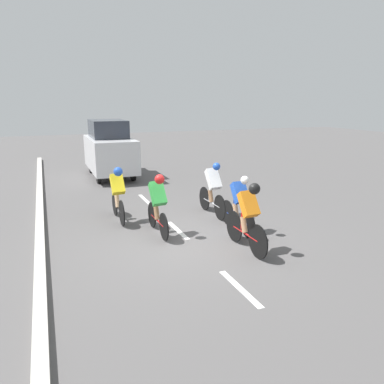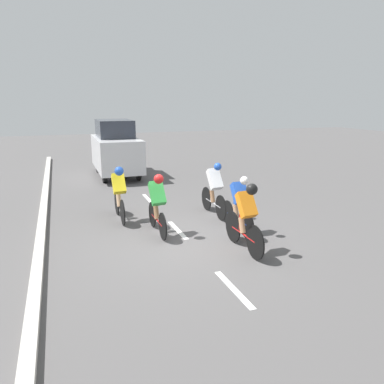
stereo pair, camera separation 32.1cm
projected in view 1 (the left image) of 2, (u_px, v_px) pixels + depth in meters
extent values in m
plane|color=#565454|center=(187.00, 239.00, 8.78)|extent=(60.00, 60.00, 0.00)
cube|color=white|center=(240.00, 288.00, 6.45)|extent=(0.12, 1.40, 0.01)
cube|color=white|center=(178.00, 230.00, 9.34)|extent=(0.12, 1.40, 0.01)
cube|color=white|center=(145.00, 200.00, 12.23)|extent=(0.12, 1.40, 0.01)
cube|color=beige|center=(40.00, 245.00, 8.17)|extent=(0.20, 27.02, 0.14)
cylinder|color=black|center=(115.00, 203.00, 10.51)|extent=(0.03, 0.67, 0.67)
cylinder|color=black|center=(122.00, 213.00, 9.61)|extent=(0.03, 0.67, 0.67)
cylinder|color=black|center=(118.00, 208.00, 10.06)|extent=(0.04, 1.00, 0.04)
cylinder|color=black|center=(117.00, 199.00, 10.17)|extent=(0.04, 0.04, 0.42)
cylinder|color=white|center=(118.00, 204.00, 10.08)|extent=(0.07, 0.07, 0.16)
cylinder|color=#DBAD84|center=(117.00, 201.00, 10.09)|extent=(0.12, 0.23, 0.36)
cube|color=yellow|center=(117.00, 184.00, 9.81)|extent=(0.33, 0.47, 0.55)
sphere|color=blue|center=(118.00, 172.00, 9.52)|extent=(0.24, 0.24, 0.24)
cylinder|color=black|center=(204.00, 198.00, 11.03)|extent=(0.03, 0.69, 0.69)
cylinder|color=black|center=(220.00, 208.00, 10.09)|extent=(0.03, 0.69, 0.69)
cylinder|color=#B7B7BC|center=(212.00, 203.00, 10.56)|extent=(0.04, 1.05, 0.04)
cylinder|color=#B7B7BC|center=(209.00, 194.00, 10.67)|extent=(0.04, 0.04, 0.42)
cylinder|color=#1999D8|center=(211.00, 199.00, 10.58)|extent=(0.07, 0.07, 0.16)
cylinder|color=#9E704C|center=(211.00, 196.00, 10.59)|extent=(0.12, 0.23, 0.36)
cube|color=white|center=(213.00, 179.00, 10.29)|extent=(0.34, 0.50, 0.60)
sphere|color=blue|center=(216.00, 166.00, 10.00)|extent=(0.21, 0.21, 0.21)
cylinder|color=black|center=(234.00, 226.00, 8.54)|extent=(0.03, 0.71, 0.71)
cylinder|color=black|center=(258.00, 242.00, 7.61)|extent=(0.03, 0.71, 0.71)
cylinder|color=red|center=(245.00, 234.00, 8.07)|extent=(0.04, 1.03, 0.04)
cylinder|color=red|center=(242.00, 222.00, 8.19)|extent=(0.04, 0.04, 0.42)
cylinder|color=green|center=(244.00, 228.00, 8.09)|extent=(0.07, 0.07, 0.16)
cylinder|color=tan|center=(244.00, 225.00, 8.10)|extent=(0.12, 0.23, 0.36)
cube|color=orange|center=(249.00, 204.00, 7.82)|extent=(0.33, 0.47, 0.57)
sphere|color=black|center=(254.00, 189.00, 7.53)|extent=(0.24, 0.24, 0.24)
cylinder|color=black|center=(152.00, 215.00, 9.52)|extent=(0.03, 0.65, 0.65)
cylinder|color=black|center=(164.00, 227.00, 8.61)|extent=(0.03, 0.65, 0.65)
cylinder|color=red|center=(158.00, 220.00, 9.06)|extent=(0.04, 1.01, 0.04)
cylinder|color=red|center=(155.00, 210.00, 9.17)|extent=(0.04, 0.04, 0.42)
cylinder|color=white|center=(157.00, 216.00, 9.08)|extent=(0.07, 0.07, 0.16)
cylinder|color=#9E704C|center=(157.00, 213.00, 9.09)|extent=(0.12, 0.23, 0.36)
cube|color=green|center=(158.00, 193.00, 8.80)|extent=(0.34, 0.49, 0.59)
sphere|color=red|center=(160.00, 179.00, 8.51)|extent=(0.23, 0.23, 0.23)
cylinder|color=black|center=(227.00, 212.00, 9.70)|extent=(0.03, 0.65, 0.65)
cylinder|color=black|center=(248.00, 225.00, 8.76)|extent=(0.03, 0.65, 0.65)
cylinder|color=navy|center=(237.00, 218.00, 9.23)|extent=(0.04, 1.05, 0.04)
cylinder|color=navy|center=(234.00, 208.00, 9.34)|extent=(0.04, 0.04, 0.42)
cylinder|color=yellow|center=(236.00, 214.00, 9.25)|extent=(0.07, 0.07, 0.16)
cylinder|color=tan|center=(236.00, 210.00, 9.26)|extent=(0.12, 0.23, 0.36)
cube|color=blue|center=(240.00, 193.00, 8.98)|extent=(0.32, 0.46, 0.53)
sphere|color=white|center=(245.00, 180.00, 8.70)|extent=(0.20, 0.20, 0.20)
cylinder|color=black|center=(133.00, 173.00, 15.08)|extent=(0.14, 0.64, 0.64)
cylinder|color=black|center=(99.00, 175.00, 14.59)|extent=(0.14, 0.64, 0.64)
cylinder|color=black|center=(121.00, 164.00, 17.24)|extent=(0.14, 0.64, 0.64)
cylinder|color=black|center=(91.00, 166.00, 16.75)|extent=(0.14, 0.64, 0.64)
cube|color=silver|center=(110.00, 154.00, 15.76)|extent=(1.70, 3.87, 1.32)
cube|color=#2D333D|center=(108.00, 129.00, 15.69)|extent=(1.39, 2.13, 0.73)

